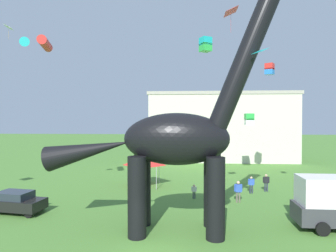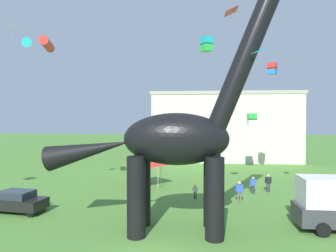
# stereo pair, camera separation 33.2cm
# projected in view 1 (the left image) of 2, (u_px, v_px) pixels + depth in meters

# --- Properties ---
(dinosaur_sculpture) EXTENTS (14.57, 3.09, 15.23)m
(dinosaur_sculpture) POSITION_uv_depth(u_px,v_px,m) (175.00, 139.00, 17.11)
(dinosaur_sculpture) COLOR black
(dinosaur_sculpture) RESTS_ON ground_plane
(parked_sedan_left) EXTENTS (4.42, 2.38, 1.55)m
(parked_sedan_left) POSITION_uv_depth(u_px,v_px,m) (15.00, 202.00, 20.56)
(parked_sedan_left) COLOR black
(parked_sedan_left) RESTS_ON ground_plane
(person_vendor_side) EXTENTS (0.44, 0.20, 1.19)m
(person_vendor_side) POSITION_uv_depth(u_px,v_px,m) (194.00, 190.00, 24.39)
(person_vendor_side) COLOR #2D3347
(person_vendor_side) RESTS_ON ground_plane
(person_near_flyer) EXTENTS (0.65, 0.29, 1.73)m
(person_near_flyer) POSITION_uv_depth(u_px,v_px,m) (238.00, 190.00, 23.21)
(person_near_flyer) COLOR #6B6056
(person_near_flyer) RESTS_ON ground_plane
(person_watching_child) EXTENTS (0.56, 0.25, 1.49)m
(person_watching_child) POSITION_uv_depth(u_px,v_px,m) (332.00, 186.00, 24.96)
(person_watching_child) COLOR #6B6056
(person_watching_child) RESTS_ON ground_plane
(person_photographer) EXTENTS (0.57, 0.25, 1.54)m
(person_photographer) POSITION_uv_depth(u_px,v_px,m) (251.00, 183.00, 26.08)
(person_photographer) COLOR #2D3347
(person_photographer) RESTS_ON ground_plane
(person_far_spectator) EXTENTS (0.60, 0.27, 1.61)m
(person_far_spectator) POSITION_uv_depth(u_px,v_px,m) (266.00, 181.00, 26.76)
(person_far_spectator) COLOR #2D3347
(person_far_spectator) RESTS_ON ground_plane
(festival_canopy_tent) EXTENTS (3.15, 3.15, 3.00)m
(festival_canopy_tent) POSITION_uv_depth(u_px,v_px,m) (144.00, 161.00, 28.96)
(festival_canopy_tent) COLOR #B2B2B7
(festival_canopy_tent) RESTS_ON ground_plane
(kite_near_high) EXTENTS (0.84, 1.20, 1.56)m
(kite_near_high) POSITION_uv_depth(u_px,v_px,m) (231.00, 12.00, 19.15)
(kite_near_high) COLOR red
(kite_mid_right) EXTENTS (2.60, 2.77, 0.78)m
(kite_mid_right) POSITION_uv_depth(u_px,v_px,m) (41.00, 43.00, 23.51)
(kite_mid_right) COLOR red
(kite_far_right) EXTENTS (1.08, 1.08, 1.13)m
(kite_far_right) POSITION_uv_depth(u_px,v_px,m) (205.00, 45.00, 23.55)
(kite_far_right) COLOR #19B2B7
(kite_apex) EXTENTS (1.07, 1.07, 1.44)m
(kite_apex) POSITION_uv_depth(u_px,v_px,m) (249.00, 119.00, 35.59)
(kite_apex) COLOR green
(kite_mid_left) EXTENTS (1.11, 1.11, 1.15)m
(kite_mid_left) POSITION_uv_depth(u_px,v_px,m) (270.00, 69.00, 30.02)
(kite_mid_left) COLOR red
(kite_far_left) EXTENTS (1.23, 1.49, 1.69)m
(kite_far_left) POSITION_uv_depth(u_px,v_px,m) (8.00, 27.00, 34.96)
(kite_far_left) COLOR white
(kite_drifting) EXTENTS (0.91, 1.00, 0.27)m
(kite_drifting) POSITION_uv_depth(u_px,v_px,m) (260.00, 51.00, 15.71)
(kite_drifting) COLOR #19B2B7
(background_building_block) EXTENTS (23.52, 9.14, 11.04)m
(background_building_block) POSITION_uv_depth(u_px,v_px,m) (220.00, 127.00, 48.32)
(background_building_block) COLOR beige
(background_building_block) RESTS_ON ground_plane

